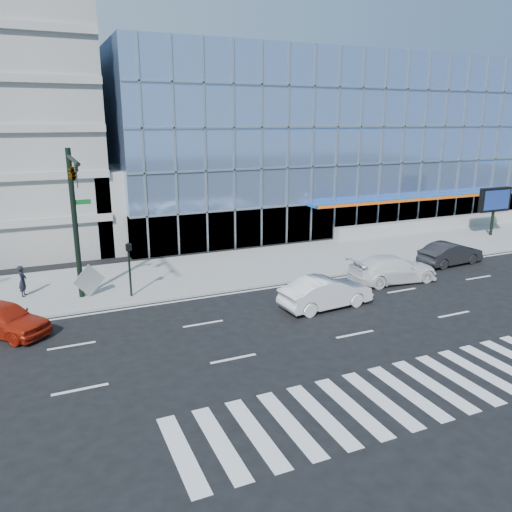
{
  "coord_description": "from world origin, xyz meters",
  "views": [
    {
      "loc": [
        -12.73,
        -21.48,
        9.5
      ],
      "look_at": [
        -1.87,
        3.0,
        2.19
      ],
      "focal_mm": 35.0,
      "sensor_mm": 36.0,
      "label": 1
    }
  ],
  "objects_px": {
    "red_sedan": "(4,318)",
    "white_suv": "(393,269)",
    "ped_signal_post": "(129,261)",
    "pedestrian": "(23,281)",
    "tilted_panel": "(89,280)",
    "traffic_signal": "(74,190)",
    "dark_sedan": "(450,253)",
    "marquee_sign": "(495,201)",
    "white_sedan": "(326,292)"
  },
  "relations": [
    {
      "from": "red_sedan",
      "to": "white_suv",
      "type": "bearing_deg",
      "value": -45.19
    },
    {
      "from": "ped_signal_post",
      "to": "red_sedan",
      "type": "relative_size",
      "value": 0.66
    },
    {
      "from": "ped_signal_post",
      "to": "red_sedan",
      "type": "bearing_deg",
      "value": -158.61
    },
    {
      "from": "pedestrian",
      "to": "tilted_panel",
      "type": "height_order",
      "value": "tilted_panel"
    },
    {
      "from": "traffic_signal",
      "to": "pedestrian",
      "type": "bearing_deg",
      "value": 135.8
    },
    {
      "from": "traffic_signal",
      "to": "dark_sedan",
      "type": "height_order",
      "value": "traffic_signal"
    },
    {
      "from": "white_suv",
      "to": "pedestrian",
      "type": "distance_m",
      "value": 21.27
    },
    {
      "from": "pedestrian",
      "to": "red_sedan",
      "type": "bearing_deg",
      "value": -175.03
    },
    {
      "from": "dark_sedan",
      "to": "red_sedan",
      "type": "bearing_deg",
      "value": 86.3
    },
    {
      "from": "tilted_panel",
      "to": "marquee_sign",
      "type": "bearing_deg",
      "value": -16.12
    },
    {
      "from": "traffic_signal",
      "to": "white_sedan",
      "type": "relative_size",
      "value": 1.6
    },
    {
      "from": "white_sedan",
      "to": "red_sedan",
      "type": "distance_m",
      "value": 15.53
    },
    {
      "from": "traffic_signal",
      "to": "pedestrian",
      "type": "height_order",
      "value": "traffic_signal"
    },
    {
      "from": "white_suv",
      "to": "pedestrian",
      "type": "xyz_separation_m",
      "value": [
        -20.45,
        5.83,
        0.21
      ]
    },
    {
      "from": "white_suv",
      "to": "tilted_panel",
      "type": "relative_size",
      "value": 4.3
    },
    {
      "from": "tilted_panel",
      "to": "dark_sedan",
      "type": "bearing_deg",
      "value": -26.9
    },
    {
      "from": "ped_signal_post",
      "to": "red_sedan",
      "type": "distance_m",
      "value": 6.76
    },
    {
      "from": "ped_signal_post",
      "to": "traffic_signal",
      "type": "bearing_deg",
      "value": -171.48
    },
    {
      "from": "white_suv",
      "to": "white_sedan",
      "type": "distance_m",
      "value": 6.34
    },
    {
      "from": "marquee_sign",
      "to": "ped_signal_post",
      "type": "bearing_deg",
      "value": -174.29
    },
    {
      "from": "dark_sedan",
      "to": "pedestrian",
      "type": "distance_m",
      "value": 26.81
    },
    {
      "from": "red_sedan",
      "to": "tilted_panel",
      "type": "distance_m",
      "value": 5.28
    },
    {
      "from": "marquee_sign",
      "to": "tilted_panel",
      "type": "distance_m",
      "value": 32.7
    },
    {
      "from": "dark_sedan",
      "to": "tilted_panel",
      "type": "height_order",
      "value": "tilted_panel"
    },
    {
      "from": "marquee_sign",
      "to": "pedestrian",
      "type": "xyz_separation_m",
      "value": [
        -35.89,
        -0.61,
        -2.05
      ]
    },
    {
      "from": "pedestrian",
      "to": "white_suv",
      "type": "bearing_deg",
      "value": -91.87
    },
    {
      "from": "white_suv",
      "to": "dark_sedan",
      "type": "bearing_deg",
      "value": -72.69
    },
    {
      "from": "ped_signal_post",
      "to": "red_sedan",
      "type": "height_order",
      "value": "ped_signal_post"
    },
    {
      "from": "marquee_sign",
      "to": "white_suv",
      "type": "relative_size",
      "value": 0.72
    },
    {
      "from": "marquee_sign",
      "to": "white_suv",
      "type": "xyz_separation_m",
      "value": [
        -15.44,
        -6.44,
        -2.26
      ]
    },
    {
      "from": "ped_signal_post",
      "to": "tilted_panel",
      "type": "xyz_separation_m",
      "value": [
        -2.07,
        0.89,
        -1.07
      ]
    },
    {
      "from": "marquee_sign",
      "to": "dark_sedan",
      "type": "height_order",
      "value": "marquee_sign"
    },
    {
      "from": "marquee_sign",
      "to": "white_sedan",
      "type": "xyz_separation_m",
      "value": [
        -21.44,
        -8.49,
        -2.24
      ]
    },
    {
      "from": "traffic_signal",
      "to": "white_sedan",
      "type": "distance_m",
      "value": 13.7
    },
    {
      "from": "white_suv",
      "to": "pedestrian",
      "type": "relative_size",
      "value": 3.23
    },
    {
      "from": "white_sedan",
      "to": "dark_sedan",
      "type": "relative_size",
      "value": 1.07
    },
    {
      "from": "marquee_sign",
      "to": "tilted_panel",
      "type": "bearing_deg",
      "value": -176.21
    },
    {
      "from": "marquee_sign",
      "to": "tilted_panel",
      "type": "height_order",
      "value": "marquee_sign"
    },
    {
      "from": "marquee_sign",
      "to": "white_sedan",
      "type": "distance_m",
      "value": 23.17
    },
    {
      "from": "ped_signal_post",
      "to": "white_suv",
      "type": "xyz_separation_m",
      "value": [
        15.06,
        -3.39,
        -1.33
      ]
    },
    {
      "from": "pedestrian",
      "to": "traffic_signal",
      "type": "bearing_deg",
      "value": -120.15
    },
    {
      "from": "traffic_signal",
      "to": "white_suv",
      "type": "relative_size",
      "value": 1.43
    },
    {
      "from": "ped_signal_post",
      "to": "tilted_panel",
      "type": "bearing_deg",
      "value": 156.67
    },
    {
      "from": "dark_sedan",
      "to": "pedestrian",
      "type": "relative_size",
      "value": 2.71
    },
    {
      "from": "traffic_signal",
      "to": "pedestrian",
      "type": "relative_size",
      "value": 4.62
    },
    {
      "from": "traffic_signal",
      "to": "ped_signal_post",
      "type": "bearing_deg",
      "value": 8.52
    },
    {
      "from": "red_sedan",
      "to": "marquee_sign",
      "type": "bearing_deg",
      "value": -34.09
    },
    {
      "from": "marquee_sign",
      "to": "white_sedan",
      "type": "height_order",
      "value": "marquee_sign"
    },
    {
      "from": "traffic_signal",
      "to": "white_sedan",
      "type": "bearing_deg",
      "value": -23.68
    },
    {
      "from": "red_sedan",
      "to": "pedestrian",
      "type": "height_order",
      "value": "pedestrian"
    }
  ]
}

